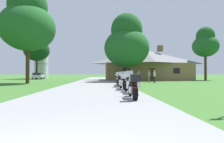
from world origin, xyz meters
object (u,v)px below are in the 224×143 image
Objects in this scene: motorcycle_red_third_in_row at (123,82)px; tree_left_far at (37,48)px; motorcycle_silver_farthest_in_row at (119,80)px; bystander_gray_shirt_near_lodge at (139,76)px; parked_silver_suv_far_left at (38,76)px; motorcycle_black_second_in_row at (131,84)px; bystander_white_shirt_by_tree at (155,76)px; bystander_gray_shirt_beside_signpost at (149,75)px; tree_left_near at (28,22)px; tree_by_lodge_front at (127,43)px; metal_silo_distant at (41,62)px; motorcycle_silver_nearest_to_camera at (133,86)px; tree_right_of_lodge at (205,43)px; motorcycle_green_fourth_in_row at (120,80)px.

tree_left_far reaches higher than motorcycle_red_third_in_row.
bystander_gray_shirt_near_lodge is at bearing 60.11° from motorcycle_silver_farthest_in_row.
motorcycle_silver_farthest_in_row is at bearing -62.26° from parked_silver_suv_far_left.
bystander_white_shirt_by_tree is at bearing 57.90° from motorcycle_black_second_in_row.
bystander_gray_shirt_near_lodge is 1.55m from bystander_gray_shirt_beside_signpost.
bystander_white_shirt_by_tree is at bearing 2.32° from tree_left_near.
motorcycle_black_second_in_row is 0.20× the size of tree_by_lodge_front.
bystander_gray_shirt_beside_signpost is at bearing -45.86° from metal_silo_distant.
bystander_white_shirt_by_tree is at bearing 70.86° from motorcycle_silver_nearest_to_camera.
bystander_gray_shirt_near_lodge is 16.21m from tree_left_near.
bystander_gray_shirt_beside_signpost is at bearing -147.66° from tree_right_of_lodge.
tree_right_of_lodge is at bearing -2.88° from bystander_gray_shirt_beside_signpost.
motorcycle_green_fourth_in_row is 31.35m from tree_left_far.
tree_right_of_lodge is 0.84× the size of tree_left_near.
tree_right_of_lodge reaches higher than motorcycle_silver_farthest_in_row.
tree_by_lodge_front reaches higher than metal_silo_distant.
bystander_gray_shirt_beside_signpost is (1.23, -0.95, 0.02)m from bystander_gray_shirt_near_lodge.
metal_silo_distant is at bearing 104.51° from tree_left_near.
motorcycle_green_fourth_in_row is at bearing -32.95° from tree_left_near.
tree_left_far is at bearing 106.24° from tree_left_near.
motorcycle_silver_farthest_in_row is 0.20× the size of tree_by_lodge_front.
motorcycle_silver_farthest_in_row is 1.24× the size of bystander_gray_shirt_beside_signpost.
tree_by_lodge_front is at bearing 72.10° from motorcycle_silver_farthest_in_row.
bystander_gray_shirt_near_lodge reaches higher than motorcycle_green_fourth_in_row.
metal_silo_distant is (-17.39, 37.47, 3.56)m from motorcycle_black_second_in_row.
motorcycle_green_fourth_in_row is 36.73m from metal_silo_distant.
bystander_gray_shirt_near_lodge is 0.14× the size of tree_left_near.
metal_silo_distant is 1.74× the size of parked_silver_suv_far_left.
tree_right_of_lodge is at bearing 44.11° from motorcycle_red_third_in_row.
motorcycle_silver_nearest_to_camera is 19.29m from tree_left_near.
bystander_white_shirt_by_tree is at bearing 58.36° from motorcycle_red_third_in_row.
tree_left_far is at bearing 107.16° from motorcycle_black_second_in_row.
motorcycle_silver_nearest_to_camera is at bearing -97.57° from motorcycle_silver_farthest_in_row.
bystander_gray_shirt_beside_signpost is 32.00m from metal_silo_distant.
tree_left_near is (-10.54, 14.59, 6.95)m from motorcycle_silver_nearest_to_camera.
tree_left_far is (-16.23, 28.80, 6.45)m from motorcycle_red_third_in_row.
motorcycle_silver_nearest_to_camera and motorcycle_green_fourth_in_row have the same top height.
bystander_white_shirt_by_tree is (5.23, 7.52, 0.32)m from motorcycle_green_fourth_in_row.
motorcycle_silver_farthest_in_row is at bearing -159.26° from bystander_gray_shirt_beside_signpost.
motorcycle_silver_nearest_to_camera is 0.21× the size of tree_right_of_lodge.
motorcycle_silver_nearest_to_camera is at bearing -96.56° from tree_by_lodge_front.
motorcycle_red_third_in_row is at bearing -91.34° from motorcycle_green_fourth_in_row.
bystander_gray_shirt_near_lodge reaches higher than motorcycle_silver_nearest_to_camera.
motorcycle_silver_farthest_in_row is at bearing -101.90° from tree_by_lodge_front.
parked_silver_suv_far_left is (-15.58, 29.96, 0.17)m from motorcycle_black_second_in_row.
motorcycle_green_fourth_in_row is at bearing 105.74° from bystander_gray_shirt_near_lodge.
motorcycle_silver_nearest_to_camera is at bearing -92.54° from motorcycle_green_fourth_in_row.
bystander_gray_shirt_beside_signpost is at bearing 60.16° from motorcycle_green_fourth_in_row.
motorcycle_silver_farthest_in_row is 8.80m from bystander_gray_shirt_near_lodge.
bystander_gray_shirt_near_lodge is at bearing 107.26° from bystander_gray_shirt_beside_signpost.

